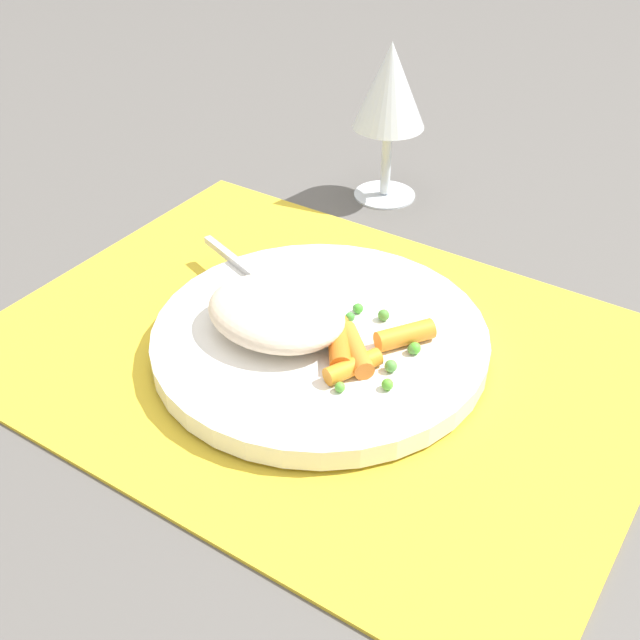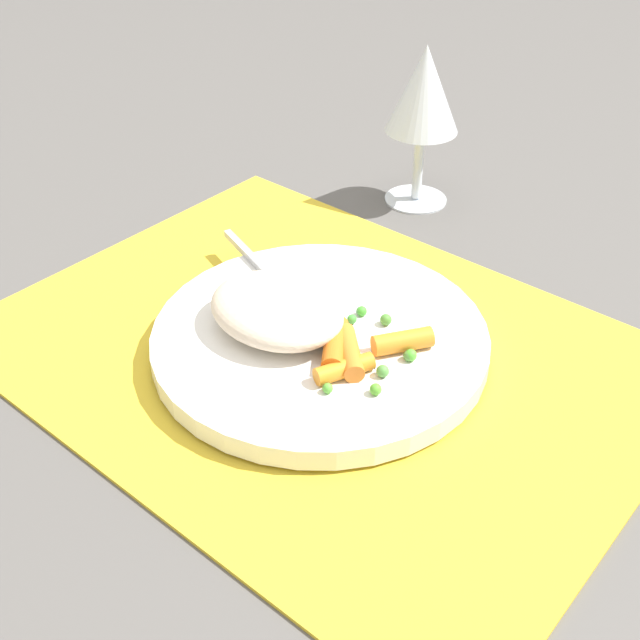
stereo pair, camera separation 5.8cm
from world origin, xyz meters
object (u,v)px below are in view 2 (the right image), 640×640
object	(u,v)px
fork	(297,304)
wine_glass	(424,94)
rice_mound	(277,310)
plate	(320,340)
carrot_portion	(357,350)

from	to	relation	value
fork	wine_glass	xyz separation A→B (m)	(-0.05, 0.24, 0.08)
rice_mound	wine_glass	size ratio (longest dim) A/B	0.69
plate	rice_mound	xyz separation A→B (m)	(-0.03, -0.02, 0.02)
rice_mound	fork	size ratio (longest dim) A/B	0.53
plate	wine_glass	distance (m)	0.28
fork	wine_glass	world-z (taller)	wine_glass
plate	wine_glass	world-z (taller)	wine_glass
plate	rice_mound	bearing A→B (deg)	-147.55
plate	carrot_portion	distance (m)	0.04
wine_glass	carrot_portion	bearing A→B (deg)	-63.65
rice_mound	fork	world-z (taller)	rice_mound
plate	rice_mound	distance (m)	0.04
carrot_portion	wine_glass	world-z (taller)	wine_glass
rice_mound	fork	xyz separation A→B (m)	(-0.01, 0.03, -0.01)
rice_mound	wine_glass	world-z (taller)	wine_glass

